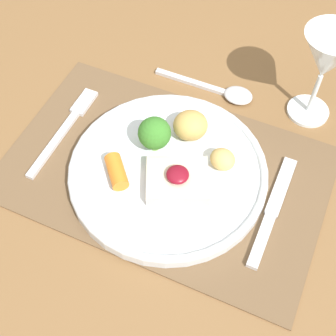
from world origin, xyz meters
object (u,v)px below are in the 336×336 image
spoon (227,92)px  fork (67,125)px  dinner_plate (169,168)px  knife (270,217)px  wine_glass_near (327,59)px

spoon → fork: bearing=-136.5°
dinner_plate → fork: 0.19m
knife → fork: bearing=177.2°
fork → wine_glass_near: size_ratio=1.18×
dinner_plate → spoon: bearing=83.2°
spoon → wine_glass_near: 0.18m
dinner_plate → spoon: dinner_plate is taller
dinner_plate → spoon: size_ratio=1.67×
dinner_plate → knife: (0.16, -0.01, -0.01)m
fork → spoon: (0.21, 0.18, -0.00)m
knife → spoon: spoon is taller
dinner_plate → fork: (-0.19, 0.02, -0.01)m
wine_glass_near → spoon: bearing=-172.6°
dinner_plate → wine_glass_near: (0.16, 0.21, 0.10)m
spoon → wine_glass_near: (0.14, 0.02, 0.11)m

